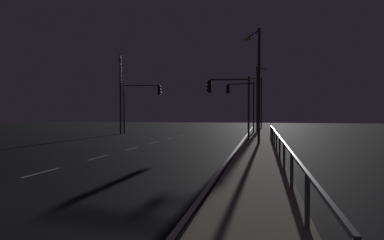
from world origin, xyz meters
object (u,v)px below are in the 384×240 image
(traffic_light_far_left, at_px, (230,95))
(street_lamp_across_street, at_px, (120,88))
(traffic_light_mid_right, at_px, (242,97))
(traffic_light_far_right, at_px, (140,98))
(street_lamp_far_end, at_px, (258,93))
(street_lamp_mid_block, at_px, (260,97))
(street_lamp_corner, at_px, (257,75))

(traffic_light_far_left, relative_size, street_lamp_across_street, 0.59)
(traffic_light_mid_right, height_order, traffic_light_far_right, traffic_light_mid_right)
(traffic_light_far_left, xyz_separation_m, street_lamp_far_end, (2.06, 11.87, 0.97))
(traffic_light_mid_right, height_order, street_lamp_far_end, street_lamp_far_end)
(street_lamp_far_end, bearing_deg, street_lamp_across_street, -160.06)
(street_lamp_mid_block, relative_size, street_lamp_across_street, 0.86)
(street_lamp_corner, distance_m, street_lamp_across_street, 17.14)
(traffic_light_mid_right, relative_size, traffic_light_far_right, 1.01)
(traffic_light_mid_right, bearing_deg, street_lamp_far_end, 44.49)
(traffic_light_far_right, bearing_deg, street_lamp_across_street, -159.96)
(traffic_light_far_left, relative_size, street_lamp_mid_block, 0.68)
(traffic_light_mid_right, relative_size, street_lamp_mid_block, 0.77)
(street_lamp_corner, bearing_deg, street_lamp_mid_block, 89.99)
(street_lamp_mid_block, distance_m, street_lamp_across_street, 21.02)
(traffic_light_far_right, distance_m, street_lamp_across_street, 2.36)
(street_lamp_mid_block, bearing_deg, street_lamp_corner, -90.01)
(street_lamp_mid_block, bearing_deg, street_lamp_far_end, -90.29)
(street_lamp_across_street, bearing_deg, street_lamp_mid_block, 46.19)
(traffic_light_far_right, bearing_deg, street_lamp_far_end, 19.93)
(traffic_light_far_right, height_order, street_lamp_far_end, street_lamp_far_end)
(traffic_light_mid_right, relative_size, street_lamp_corner, 0.71)
(street_lamp_across_street, bearing_deg, traffic_light_mid_right, 15.45)
(traffic_light_far_right, bearing_deg, traffic_light_far_left, -35.01)
(traffic_light_far_left, bearing_deg, traffic_light_far_right, 144.99)
(traffic_light_far_left, bearing_deg, street_lamp_far_end, 80.17)
(traffic_light_far_right, xyz_separation_m, traffic_light_far_left, (10.46, -7.33, -0.27))
(traffic_light_far_right, height_order, street_lamp_across_street, street_lamp_across_street)
(traffic_light_far_right, xyz_separation_m, street_lamp_mid_block, (12.57, 14.45, 0.68))
(street_lamp_corner, height_order, street_lamp_mid_block, street_lamp_corner)
(traffic_light_mid_right, height_order, street_lamp_across_street, street_lamp_across_street)
(traffic_light_mid_right, bearing_deg, street_lamp_across_street, -164.55)
(traffic_light_far_right, distance_m, traffic_light_far_left, 12.78)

